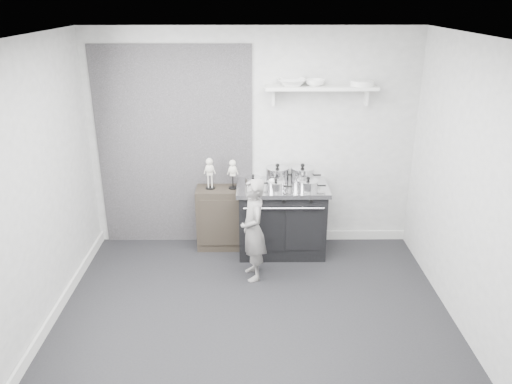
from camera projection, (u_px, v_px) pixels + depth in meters
ground at (253, 321)px, 4.95m from camera, size 4.00×4.00×0.00m
room_shell at (243, 160)px, 4.48m from camera, size 4.02×3.62×2.71m
wall_shelf at (321, 88)px, 5.78m from camera, size 1.30×0.26×0.24m
stove at (282, 218)px, 6.16m from camera, size 1.10×0.69×0.88m
side_cabinet at (222, 218)px, 6.30m from camera, size 0.61×0.36×0.80m
child at (253, 230)px, 5.52m from camera, size 0.37×0.49×1.19m
pot_front_left at (253, 183)px, 5.89m from camera, size 0.28×0.19×0.17m
pot_back_left at (277, 174)px, 6.10m from camera, size 0.37×0.29×0.23m
pot_back_right at (302, 174)px, 6.08m from camera, size 0.37×0.29×0.24m
pot_front_right at (308, 185)px, 5.84m from camera, size 0.33×0.25×0.17m
pot_front_center at (276, 186)px, 5.82m from camera, size 0.29×0.20×0.15m
skeleton_full at (210, 171)px, 6.07m from camera, size 0.13×0.08×0.45m
skeleton_torso at (233, 172)px, 6.07m from camera, size 0.12×0.08×0.42m
bowl_large at (292, 82)px, 5.74m from camera, size 0.33×0.33×0.08m
bowl_small at (315, 83)px, 5.74m from camera, size 0.23×0.23×0.07m
plate_stack at (362, 83)px, 5.75m from camera, size 0.28×0.28×0.06m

